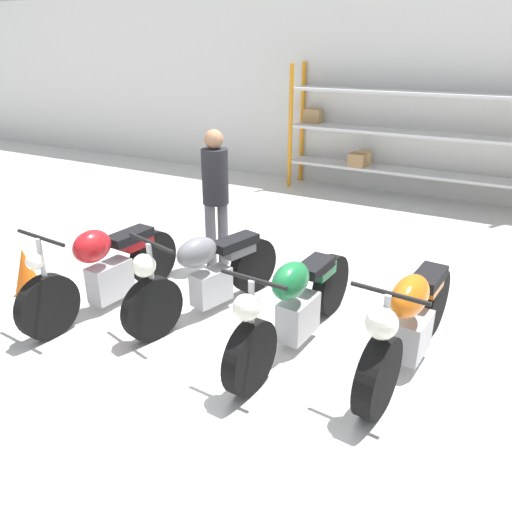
{
  "coord_description": "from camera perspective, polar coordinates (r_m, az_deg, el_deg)",
  "views": [
    {
      "loc": [
        2.18,
        -3.59,
        2.66
      ],
      "look_at": [
        0.0,
        0.4,
        0.7
      ],
      "focal_mm": 35.0,
      "sensor_mm": 36.0,
      "label": 1
    }
  ],
  "objects": [
    {
      "name": "person_browsing",
      "position": [
        6.12,
        -4.66,
        7.69
      ],
      "size": [
        0.43,
        0.43,
        1.73
      ],
      "rotation": [
        0.0,
        0.0,
        2.68
      ],
      "color": "#595960",
      "rests_on": "ground_plane"
    },
    {
      "name": "shelving_rack",
      "position": [
        9.48,
        15.79,
        13.21
      ],
      "size": [
        4.26,
        0.63,
        2.3
      ],
      "color": "orange",
      "rests_on": "ground_plane"
    },
    {
      "name": "motorcycle_red",
      "position": [
        5.52,
        -16.84,
        -1.42
      ],
      "size": [
        0.67,
        2.07,
        1.03
      ],
      "rotation": [
        0.0,
        0.0,
        -1.66
      ],
      "color": "black",
      "rests_on": "ground_plane"
    },
    {
      "name": "motorcycle_grey",
      "position": [
        5.17,
        -5.77,
        -2.08
      ],
      "size": [
        0.81,
        1.99,
        1.0
      ],
      "rotation": [
        0.0,
        0.0,
        -1.83
      ],
      "color": "black",
      "rests_on": "ground_plane"
    },
    {
      "name": "ground_plane",
      "position": [
        4.97,
        -2.24,
        -9.04
      ],
      "size": [
        30.0,
        30.0,
        0.0
      ],
      "primitive_type": "plane",
      "color": "silver"
    },
    {
      "name": "back_wall",
      "position": [
        9.76,
        16.39,
        17.39
      ],
      "size": [
        30.0,
        0.08,
        3.6
      ],
      "color": "silver",
      "rests_on": "ground_plane"
    },
    {
      "name": "motorcycle_orange",
      "position": [
        4.48,
        17.1,
        -7.28
      ],
      "size": [
        0.59,
        2.1,
        1.03
      ],
      "rotation": [
        0.0,
        0.0,
        -1.66
      ],
      "color": "black",
      "rests_on": "ground_plane"
    },
    {
      "name": "motorcycle_green",
      "position": [
        4.59,
        4.46,
        -5.63
      ],
      "size": [
        0.59,
        2.19,
        1.01
      ],
      "rotation": [
        0.0,
        0.0,
        -1.64
      ],
      "color": "black",
      "rests_on": "ground_plane"
    },
    {
      "name": "traffic_cone",
      "position": [
        6.2,
        -24.79,
        -1.6
      ],
      "size": [
        0.32,
        0.32,
        0.55
      ],
      "color": "orange",
      "rests_on": "ground_plane"
    }
  ]
}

